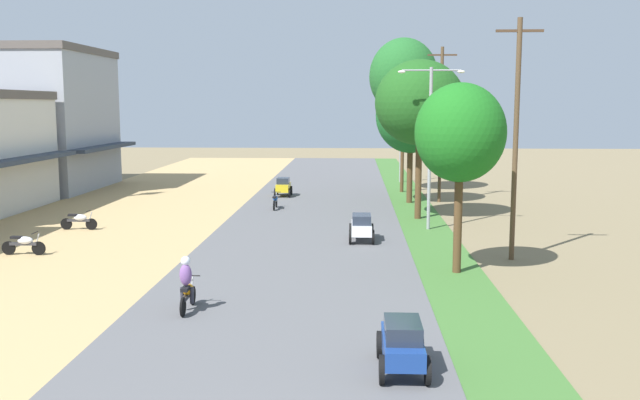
# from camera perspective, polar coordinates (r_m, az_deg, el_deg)

# --- Properties ---
(shophouse_far) EXTENTS (8.77, 10.72, 10.10)m
(shophouse_far) POSITION_cam_1_polar(r_m,az_deg,el_deg) (54.17, -21.48, 6.12)
(shophouse_far) COLOR #999EA8
(shophouse_far) RESTS_ON ground
(parked_motorbike_third) EXTENTS (1.80, 0.54, 0.94)m
(parked_motorbike_third) POSITION_cam_1_polar(r_m,az_deg,el_deg) (30.77, -22.89, -3.24)
(parked_motorbike_third) COLOR black
(parked_motorbike_third) RESTS_ON dirt_shoulder
(parked_motorbike_fourth) EXTENTS (1.80, 0.54, 0.94)m
(parked_motorbike_fourth) POSITION_cam_1_polar(r_m,az_deg,el_deg) (36.00, -18.96, -1.53)
(parked_motorbike_fourth) COLOR black
(parked_motorbike_fourth) RESTS_ON dirt_shoulder
(median_tree_nearest) EXTENTS (3.22, 3.22, 6.81)m
(median_tree_nearest) POSITION_cam_1_polar(r_m,az_deg,el_deg) (25.39, 11.31, 5.32)
(median_tree_nearest) COLOR #4C351E
(median_tree_nearest) RESTS_ON median_strip
(median_tree_second) EXTENTS (4.69, 4.69, 8.38)m
(median_tree_second) POSITION_cam_1_polar(r_m,az_deg,el_deg) (37.36, 8.10, 7.81)
(median_tree_second) COLOR #4C351E
(median_tree_second) RESTS_ON median_strip
(median_tree_third) EXTENTS (4.26, 4.26, 7.69)m
(median_tree_third) POSITION_cam_1_polar(r_m,az_deg,el_deg) (43.48, 7.37, 6.81)
(median_tree_third) COLOR #4C351E
(median_tree_third) RESTS_ON median_strip
(median_tree_fourth) EXTENTS (4.66, 4.66, 10.54)m
(median_tree_fourth) POSITION_cam_1_polar(r_m,az_deg,el_deg) (48.92, 6.79, 9.92)
(median_tree_fourth) COLOR #4C351E
(median_tree_fourth) RESTS_ON median_strip
(streetlamp_near) EXTENTS (3.16, 0.20, 7.80)m
(streetlamp_near) POSITION_cam_1_polar(r_m,az_deg,el_deg) (34.23, 8.92, 5.08)
(streetlamp_near) COLOR gray
(streetlamp_near) RESTS_ON median_strip
(streetlamp_mid) EXTENTS (3.16, 0.20, 7.51)m
(streetlamp_mid) POSITION_cam_1_polar(r_m,az_deg,el_deg) (55.18, 6.59, 5.95)
(streetlamp_mid) COLOR gray
(streetlamp_mid) RESTS_ON median_strip
(utility_pole_near) EXTENTS (1.80, 0.20, 9.37)m
(utility_pole_near) POSITION_cam_1_polar(r_m,az_deg,el_deg) (28.32, 15.61, 5.01)
(utility_pole_near) COLOR brown
(utility_pole_near) RESTS_ON ground
(utility_pole_far) EXTENTS (1.80, 0.20, 9.61)m
(utility_pole_far) POSITION_cam_1_polar(r_m,az_deg,el_deg) (44.49, 9.78, 6.23)
(utility_pole_far) COLOR brown
(utility_pole_far) RESTS_ON ground
(car_sedan_blue) EXTENTS (1.10, 2.26, 1.19)m
(car_sedan_blue) POSITION_cam_1_polar(r_m,az_deg,el_deg) (16.33, 6.71, -11.43)
(car_sedan_blue) COLOR navy
(car_sedan_blue) RESTS_ON road_strip
(car_sedan_white) EXTENTS (1.10, 2.26, 1.19)m
(car_sedan_white) POSITION_cam_1_polar(r_m,az_deg,el_deg) (31.23, 3.39, -2.13)
(car_sedan_white) COLOR silver
(car_sedan_white) RESTS_ON road_strip
(car_hatchback_yellow) EXTENTS (1.04, 2.00, 1.23)m
(car_hatchback_yellow) POSITION_cam_1_polar(r_m,az_deg,el_deg) (46.48, -3.00, 1.14)
(car_hatchback_yellow) COLOR gold
(car_hatchback_yellow) RESTS_ON road_strip
(motorbike_foreground_rider) EXTENTS (0.54, 1.80, 1.66)m
(motorbike_foreground_rider) POSITION_cam_1_polar(r_m,az_deg,el_deg) (21.04, -10.74, -6.80)
(motorbike_foreground_rider) COLOR black
(motorbike_foreground_rider) RESTS_ON road_strip
(motorbike_ahead_second) EXTENTS (0.54, 1.80, 0.94)m
(motorbike_ahead_second) POSITION_cam_1_polar(r_m,az_deg,el_deg) (40.87, -3.66, -0.03)
(motorbike_ahead_second) COLOR black
(motorbike_ahead_second) RESTS_ON road_strip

